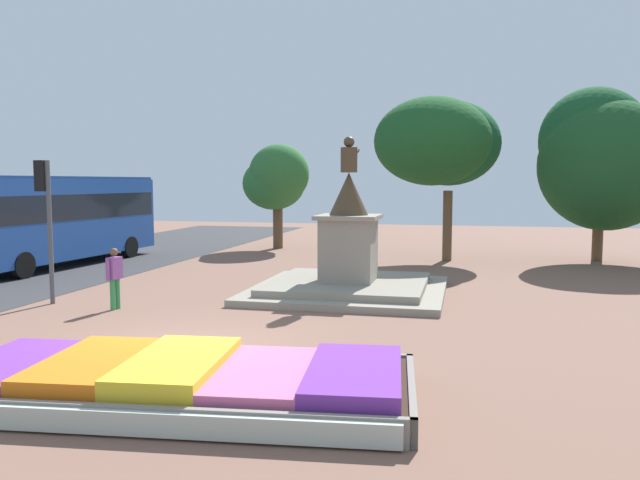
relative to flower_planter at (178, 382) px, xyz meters
The scene contains 9 objects.
ground_plane 2.72m from the flower_planter, 115.31° to the left, with size 71.52×71.52×0.00m, color brown.
flower_planter is the anchor object (origin of this frame).
statue_monument 9.21m from the flower_planter, 84.74° to the left, with size 5.42×5.42×4.46m.
traffic_light_mid_block 9.15m from the flower_planter, 138.00° to the left, with size 0.41×0.30×3.75m.
city_bus 16.54m from the flower_planter, 132.30° to the left, with size 3.18×10.20×3.39m.
pedestrian_near_planter 7.20m from the flower_planter, 128.40° to the left, with size 0.27×0.57×1.55m.
park_tree_far_left 20.82m from the flower_planter, 63.18° to the left, with size 5.16×4.87×6.93m.
park_tree_far_right 18.35m from the flower_planter, 80.32° to the left, with size 5.04×5.15×6.57m.
park_tree_street_side 20.83m from the flower_planter, 103.09° to the left, with size 3.26×3.02×4.95m.
Camera 1 is at (5.23, -10.68, 3.20)m, focal length 35.00 mm.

